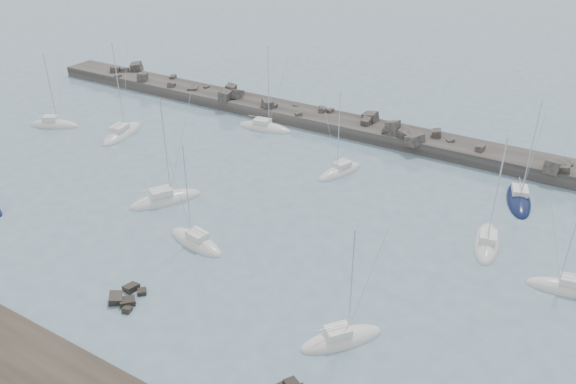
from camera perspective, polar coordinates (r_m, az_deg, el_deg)
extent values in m
plane|color=slate|center=(57.98, -6.48, -7.15)|extent=(400.00, 400.00, 0.00)
cube|color=black|center=(55.37, -14.60, -9.80)|extent=(1.19, 1.17, 0.57)
cube|color=black|center=(54.66, -15.97, -10.90)|extent=(1.78, 1.86, 1.24)
cube|color=black|center=(53.69, -16.02, -11.45)|extent=(0.95, 1.03, 0.73)
cube|color=black|center=(54.49, -15.85, -10.82)|extent=(1.06, 0.89, 0.78)
cube|color=black|center=(56.21, -15.60, -9.57)|extent=(1.40, 1.53, 1.36)
cube|color=black|center=(55.07, -17.12, -10.48)|extent=(2.03, 1.80, 1.69)
cube|color=#322F2D|center=(89.85, 4.27, 6.73)|extent=(115.00, 6.00, 3.20)
cube|color=#322F2D|center=(87.84, 8.36, 7.47)|extent=(2.52, 2.17, 2.04)
cube|color=#322F2D|center=(79.45, 25.99, 2.26)|extent=(2.46, 2.22, 2.06)
cube|color=#322F2D|center=(84.14, 10.12, 6.24)|extent=(2.16, 2.14, 1.67)
cube|color=#322F2D|center=(89.49, 1.11, 7.92)|extent=(1.59, 1.54, 0.90)
cube|color=#322F2D|center=(109.73, -11.59, 11.35)|extent=(1.41, 1.58, 0.99)
cube|color=#322F2D|center=(83.15, 11.91, 5.74)|extent=(2.63, 2.27, 2.17)
cube|color=#322F2D|center=(86.60, 7.98, 7.06)|extent=(1.39, 1.86, 1.61)
cube|color=#322F2D|center=(91.40, 3.54, 8.28)|extent=(1.96, 1.96, 1.38)
cube|color=#322F2D|center=(81.71, 26.34, 2.45)|extent=(1.88, 1.90, 1.60)
cube|color=#322F2D|center=(79.26, 25.23, 2.26)|extent=(1.99, 2.40, 2.17)
cube|color=#322F2D|center=(90.97, 4.32, 8.10)|extent=(1.31, 1.29, 1.28)
cube|color=#322F2D|center=(116.08, -16.23, 11.74)|extent=(1.94, 1.77, 1.41)
cube|color=#322F2D|center=(84.17, 14.87, 5.75)|extent=(1.72, 1.70, 1.59)
cube|color=#322F2D|center=(93.76, 0.78, 8.61)|extent=(1.38, 1.58, 1.24)
cube|color=#322F2D|center=(116.31, -17.16, 11.74)|extent=(2.29, 2.21, 1.62)
cube|color=#322F2D|center=(84.05, 10.65, 6.37)|extent=(2.26, 2.32, 2.70)
cube|color=#322F2D|center=(97.47, -5.28, 9.86)|extent=(2.51, 2.85, 2.25)
cube|color=#322F2D|center=(92.90, -1.48, 8.73)|extent=(1.27, 1.06, 1.15)
cube|color=#322F2D|center=(104.84, -11.76, 10.53)|extent=(1.61, 1.75, 1.49)
cube|color=#322F2D|center=(82.29, 12.84, 5.42)|extent=(2.07, 1.96, 1.32)
cube|color=#322F2D|center=(103.06, -9.62, 10.19)|extent=(2.54, 2.63, 1.24)
cube|color=#322F2D|center=(99.00, -4.92, 9.86)|extent=(1.69, 1.28, 1.57)
cube|color=#322F2D|center=(113.11, -16.88, 11.05)|extent=(1.14, 1.30, 1.29)
cube|color=#322F2D|center=(81.85, 12.76, 5.16)|extent=(3.01, 2.91, 2.05)
cube|color=#322F2D|center=(81.44, 18.93, 4.16)|extent=(1.25, 1.51, 1.14)
cube|color=#322F2D|center=(100.92, -5.81, 10.37)|extent=(2.06, 1.96, 2.05)
cube|color=#322F2D|center=(96.59, -6.41, 9.65)|extent=(2.08, 2.06, 2.20)
cube|color=#322F2D|center=(90.82, 3.46, 8.26)|extent=(1.02, 1.06, 0.86)
cube|color=#322F2D|center=(83.41, 16.21, 4.88)|extent=(1.62, 1.54, 1.30)
cube|color=#322F2D|center=(98.65, -5.56, 9.65)|extent=(1.68, 1.83, 1.56)
cube|color=#322F2D|center=(92.70, -2.09, 8.93)|extent=(2.66, 2.49, 1.75)
cube|color=#322F2D|center=(103.30, -8.27, 10.37)|extent=(0.97, 1.12, 1.06)
cube|color=#322F2D|center=(109.39, -14.55, 11.20)|extent=(2.28, 2.46, 1.75)
cube|color=#322F2D|center=(116.01, -15.12, 12.11)|extent=(2.78, 2.93, 2.36)
ellipsoid|color=silver|center=(97.34, -22.63, 6.22)|extent=(8.20, 5.54, 2.20)
cube|color=silver|center=(97.08, -22.98, 6.93)|extent=(2.68, 2.37, 0.75)
cylinder|color=silver|center=(95.04, -23.00, 9.69)|extent=(0.13, 0.13, 10.67)
cylinder|color=silver|center=(97.12, -23.35, 7.31)|extent=(2.91, 1.42, 0.11)
ellipsoid|color=silver|center=(90.36, -16.46, 5.62)|extent=(4.99, 9.95, 2.30)
cube|color=silver|center=(89.51, -16.74, 6.28)|extent=(2.46, 3.03, 0.70)
cylinder|color=silver|center=(88.44, -16.86, 10.22)|extent=(0.12, 0.12, 12.86)
cylinder|color=silver|center=(88.78, -17.03, 6.51)|extent=(0.94, 3.74, 0.10)
ellipsoid|color=silver|center=(69.81, -12.31, -0.89)|extent=(7.01, 9.05, 2.30)
cube|color=silver|center=(69.08, -12.77, 0.00)|extent=(2.84, 3.07, 0.74)
cylinder|color=silver|center=(66.86, -12.34, 4.47)|extent=(0.13, 0.13, 12.04)
cylinder|color=silver|center=(68.64, -13.33, 0.39)|extent=(1.95, 3.10, 0.11)
ellipsoid|color=silver|center=(88.96, -2.34, 6.45)|extent=(9.35, 3.97, 2.11)
cube|color=silver|center=(88.69, -2.63, 7.22)|extent=(2.75, 2.14, 0.62)
cylinder|color=silver|center=(86.24, -2.00, 10.69)|extent=(0.11, 0.11, 12.23)
cylinder|color=silver|center=(88.75, -3.01, 7.62)|extent=(3.60, 0.56, 0.09)
ellipsoid|color=silver|center=(61.26, -9.35, -5.14)|extent=(8.05, 3.71, 2.06)
cube|color=silver|center=(60.33, -9.20, -4.31)|extent=(2.41, 1.91, 0.68)
cylinder|color=silver|center=(58.54, -10.21, 0.06)|extent=(0.12, 0.12, 10.46)
cylinder|color=silver|center=(59.63, -8.91, -3.99)|extent=(3.07, 0.63, 0.10)
ellipsoid|color=silver|center=(75.29, 5.31, 1.99)|extent=(4.67, 8.09, 1.96)
cube|color=silver|center=(75.03, 5.56, 2.86)|extent=(2.15, 2.54, 0.63)
cylinder|color=silver|center=(72.35, 5.18, 6.13)|extent=(0.11, 0.11, 10.44)
cylinder|color=silver|center=(75.14, 5.87, 3.38)|extent=(1.04, 2.97, 0.09)
ellipsoid|color=silver|center=(49.21, 5.44, -14.77)|extent=(6.49, 7.26, 1.96)
cube|color=silver|center=(48.30, 5.09, -13.89)|extent=(2.48, 2.57, 0.64)
cylinder|color=silver|center=(45.59, 6.47, -9.22)|extent=(0.11, 0.11, 10.08)
cylinder|color=silver|center=(47.72, 4.53, -13.52)|extent=(1.95, 2.38, 0.09)
ellipsoid|color=#0F193F|center=(73.76, 22.36, -0.84)|extent=(5.05, 9.38, 2.14)
cube|color=silver|center=(73.59, 22.51, 0.16)|extent=(2.41, 2.90, 0.64)
cylinder|color=silver|center=(70.18, 23.45, 3.83)|extent=(0.11, 0.11, 12.10)
cylinder|color=silver|center=(73.89, 22.56, 0.79)|extent=(1.04, 3.48, 0.09)
ellipsoid|color=silver|center=(60.12, 26.20, -8.89)|extent=(7.09, 3.30, 1.98)
cube|color=silver|center=(59.51, 26.77, -8.02)|extent=(2.12, 1.69, 0.70)
cylinder|color=silver|center=(57.14, 26.83, -4.44)|extent=(0.12, 0.12, 9.21)
ellipsoid|color=silver|center=(63.96, 19.52, -4.99)|extent=(4.05, 8.66, 2.11)
cube|color=silver|center=(62.96, 19.68, -4.25)|extent=(2.07, 2.60, 0.67)
cylinder|color=silver|center=(61.36, 20.53, 0.43)|extent=(0.12, 0.12, 11.25)
cylinder|color=silver|center=(62.14, 19.74, -4.04)|extent=(0.70, 3.30, 0.10)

